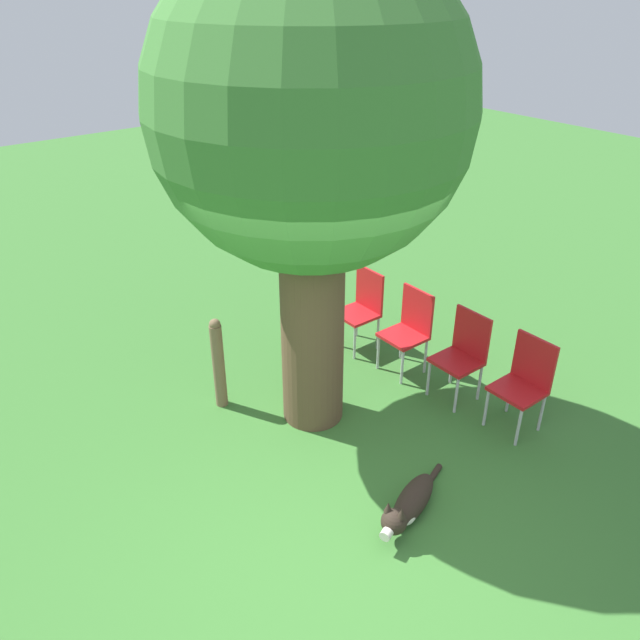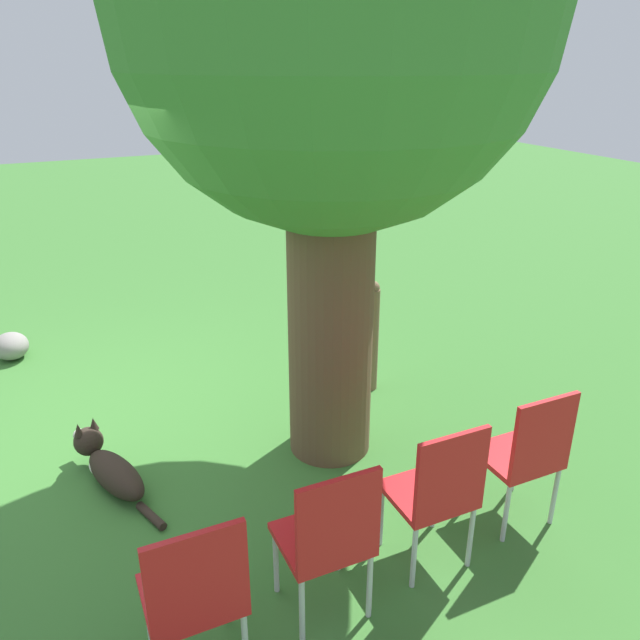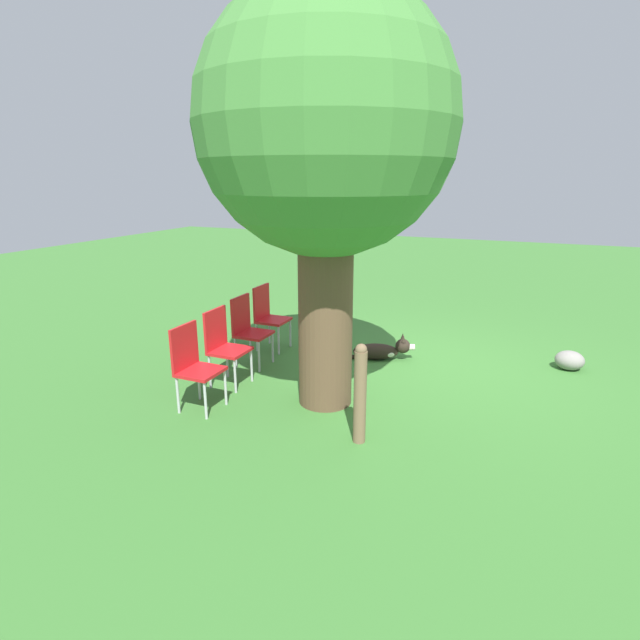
{
  "view_description": "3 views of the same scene",
  "coord_description": "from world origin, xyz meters",
  "px_view_note": "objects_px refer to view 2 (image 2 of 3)",
  "views": [
    {
      "loc": [
        -2.28,
        -2.71,
        3.94
      ],
      "look_at": [
        0.77,
        1.21,
        1.15
      ],
      "focal_mm": 35.0,
      "sensor_mm": 36.0,
      "label": 1
    },
    {
      "loc": [
        4.39,
        -0.41,
        2.74
      ],
      "look_at": [
        0.9,
        1.2,
        1.1
      ],
      "focal_mm": 35.0,
      "sensor_mm": 36.0,
      "label": 2
    },
    {
      "loc": [
        -1.22,
        6.21,
        2.51
      ],
      "look_at": [
        0.8,
        1.45,
        1.01
      ],
      "focal_mm": 28.0,
      "sensor_mm": 36.0,
      "label": 3
    }
  ],
  "objects_px": {
    "oak_tree": "(333,21)",
    "fence_post": "(372,336)",
    "red_chair_3": "(527,451)",
    "dog": "(109,467)",
    "red_chair_0": "(195,592)",
    "red_chair_2": "(438,489)",
    "red_chair_1": "(329,535)"
  },
  "relations": [
    {
      "from": "oak_tree",
      "to": "fence_post",
      "type": "relative_size",
      "value": 4.28
    },
    {
      "from": "oak_tree",
      "to": "red_chair_3",
      "type": "height_order",
      "value": "oak_tree"
    },
    {
      "from": "dog",
      "to": "fence_post",
      "type": "relative_size",
      "value": 1.07
    },
    {
      "from": "red_chair_0",
      "to": "red_chair_2",
      "type": "relative_size",
      "value": 1.0
    },
    {
      "from": "red_chair_0",
      "to": "red_chair_1",
      "type": "height_order",
      "value": "same"
    },
    {
      "from": "fence_post",
      "to": "red_chair_1",
      "type": "relative_size",
      "value": 1.06
    },
    {
      "from": "dog",
      "to": "red_chair_2",
      "type": "bearing_deg",
      "value": -154.59
    },
    {
      "from": "red_chair_0",
      "to": "red_chair_2",
      "type": "bearing_deg",
      "value": -83.97
    },
    {
      "from": "dog",
      "to": "red_chair_2",
      "type": "distance_m",
      "value": 2.27
    },
    {
      "from": "fence_post",
      "to": "red_chair_1",
      "type": "bearing_deg",
      "value": -33.94
    },
    {
      "from": "dog",
      "to": "red_chair_0",
      "type": "height_order",
      "value": "red_chair_0"
    },
    {
      "from": "fence_post",
      "to": "red_chair_2",
      "type": "distance_m",
      "value": 2.11
    },
    {
      "from": "red_chair_0",
      "to": "red_chair_3",
      "type": "bearing_deg",
      "value": -83.97
    },
    {
      "from": "red_chair_0",
      "to": "red_chair_1",
      "type": "distance_m",
      "value": 0.7
    },
    {
      "from": "red_chair_0",
      "to": "red_chair_3",
      "type": "relative_size",
      "value": 1.0
    },
    {
      "from": "oak_tree",
      "to": "fence_post",
      "type": "height_order",
      "value": "oak_tree"
    },
    {
      "from": "oak_tree",
      "to": "red_chair_2",
      "type": "relative_size",
      "value": 4.53
    },
    {
      "from": "dog",
      "to": "red_chair_3",
      "type": "bearing_deg",
      "value": -143.17
    },
    {
      "from": "dog",
      "to": "fence_post",
      "type": "xyz_separation_m",
      "value": [
        -0.43,
        2.28,
        0.38
      ]
    },
    {
      "from": "fence_post",
      "to": "red_chair_0",
      "type": "xyz_separation_m",
      "value": [
        2.14,
        -2.09,
        0.03
      ]
    },
    {
      "from": "red_chair_1",
      "to": "red_chair_3",
      "type": "distance_m",
      "value": 1.4
    },
    {
      "from": "red_chair_0",
      "to": "red_chair_2",
      "type": "distance_m",
      "value": 1.4
    },
    {
      "from": "red_chair_3",
      "to": "red_chair_2",
      "type": "bearing_deg",
      "value": 96.03
    },
    {
      "from": "oak_tree",
      "to": "red_chair_0",
      "type": "xyz_separation_m",
      "value": [
        1.49,
        -1.38,
        -2.38
      ]
    },
    {
      "from": "fence_post",
      "to": "red_chair_1",
      "type": "height_order",
      "value": "fence_post"
    },
    {
      "from": "red_chair_2",
      "to": "red_chair_3",
      "type": "relative_size",
      "value": 1.0
    },
    {
      "from": "dog",
      "to": "red_chair_0",
      "type": "xyz_separation_m",
      "value": [
        1.71,
        0.2,
        0.41
      ]
    },
    {
      "from": "fence_post",
      "to": "red_chair_1",
      "type": "xyz_separation_m",
      "value": [
        2.07,
        -1.39,
        0.03
      ]
    },
    {
      "from": "dog",
      "to": "red_chair_3",
      "type": "relative_size",
      "value": 1.13
    },
    {
      "from": "dog",
      "to": "fence_post",
      "type": "distance_m",
      "value": 2.35
    },
    {
      "from": "fence_post",
      "to": "red_chair_3",
      "type": "relative_size",
      "value": 1.06
    },
    {
      "from": "oak_tree",
      "to": "fence_post",
      "type": "xyz_separation_m",
      "value": [
        -0.65,
        0.71,
        -2.41
      ]
    }
  ]
}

